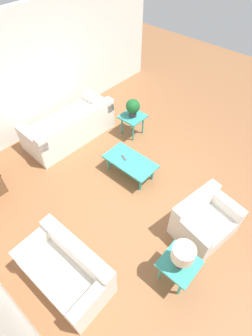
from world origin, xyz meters
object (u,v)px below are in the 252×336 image
at_px(coffee_table, 130,162).
at_px(table_lamp, 183,254).
at_px(potted_plant, 133,107).
at_px(armchair, 203,221).
at_px(side_table_lamp, 179,265).
at_px(loveseat, 67,270).
at_px(sofa, 70,128).
at_px(side_table_plant, 133,119).

bearing_deg(coffee_table, table_lamp, 149.28).
relative_size(potted_plant, table_lamp, 0.96).
height_order(armchair, side_table_lamp, armchair).
height_order(side_table_lamp, potted_plant, potted_plant).
bearing_deg(table_lamp, side_table_lamp, 0.00).
bearing_deg(armchair, coffee_table, 94.31).
bearing_deg(coffee_table, loveseat, 107.86).
xyz_separation_m(loveseat, table_lamp, (-1.21, -1.10, 0.53)).
relative_size(sofa, side_table_lamp, 4.03).
bearing_deg(table_lamp, potted_plant, -38.22).
height_order(armchair, side_table_plant, armchair).
relative_size(side_table_plant, side_table_lamp, 1.00).
xyz_separation_m(sofa, coffee_table, (-1.82, -0.06, 0.05)).
bearing_deg(side_table_lamp, table_lamp, 180.00).
relative_size(sofa, table_lamp, 4.74).
distance_m(side_table_plant, potted_plant, 0.32).
distance_m(sofa, side_table_lamp, 3.92).
xyz_separation_m(loveseat, side_table_plant, (1.55, -3.28, 0.15)).
xyz_separation_m(armchair, coffee_table, (1.80, -0.17, 0.05)).
relative_size(side_table_plant, potted_plant, 1.22).
bearing_deg(side_table_plant, coffee_table, 128.80).
bearing_deg(sofa, loveseat, 51.15).
distance_m(loveseat, side_table_plant, 3.63).
height_order(sofa, side_table_lamp, sofa).
bearing_deg(loveseat, table_lamp, 41.03).
height_order(armchair, potted_plant, potted_plant).
bearing_deg(potted_plant, armchair, 155.49).
relative_size(armchair, table_lamp, 2.49).
height_order(sofa, potted_plant, potted_plant).
xyz_separation_m(loveseat, coffee_table, (0.73, -2.26, 0.06)).
relative_size(sofa, armchair, 1.90).
xyz_separation_m(sofa, potted_plant, (-1.00, -1.09, 0.47)).
xyz_separation_m(armchair, side_table_plant, (2.63, -1.20, 0.14)).
relative_size(coffee_table, side_table_lamp, 2.04).
bearing_deg(sofa, coffee_table, 93.87).
xyz_separation_m(potted_plant, table_lamp, (-2.77, 2.18, 0.05)).
xyz_separation_m(side_table_lamp, potted_plant, (2.77, -2.18, 0.32)).
bearing_deg(side_table_lamp, loveseat, 42.26).
relative_size(loveseat, side_table_lamp, 2.69).
bearing_deg(armchair, potted_plant, 75.31).
relative_size(armchair, loveseat, 0.79).
distance_m(loveseat, side_table_lamp, 1.65).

